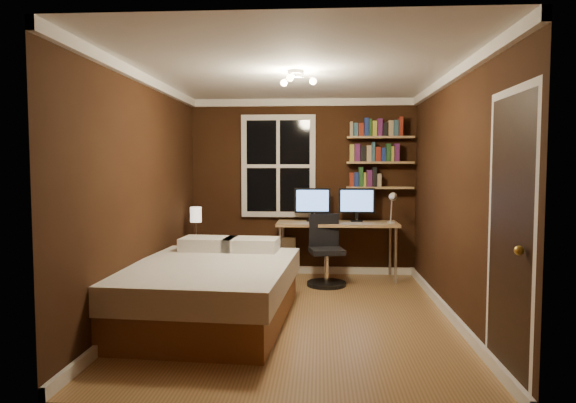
# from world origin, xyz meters

# --- Properties ---
(floor) EXTENTS (4.20, 4.20, 0.00)m
(floor) POSITION_xyz_m (0.00, 0.00, 0.00)
(floor) COLOR brown
(floor) RESTS_ON ground
(wall_back) EXTENTS (3.20, 0.04, 2.50)m
(wall_back) POSITION_xyz_m (0.00, 2.10, 1.25)
(wall_back) COLOR black
(wall_back) RESTS_ON ground
(wall_left) EXTENTS (0.04, 4.20, 2.50)m
(wall_left) POSITION_xyz_m (-1.60, 0.00, 1.25)
(wall_left) COLOR black
(wall_left) RESTS_ON ground
(wall_right) EXTENTS (0.04, 4.20, 2.50)m
(wall_right) POSITION_xyz_m (1.60, 0.00, 1.25)
(wall_right) COLOR black
(wall_right) RESTS_ON ground
(ceiling) EXTENTS (3.20, 4.20, 0.02)m
(ceiling) POSITION_xyz_m (0.00, 0.00, 2.50)
(ceiling) COLOR white
(ceiling) RESTS_ON wall_back
(window) EXTENTS (1.06, 0.06, 1.46)m
(window) POSITION_xyz_m (-0.35, 2.06, 1.55)
(window) COLOR white
(window) RESTS_ON wall_back
(door) EXTENTS (0.03, 0.82, 2.05)m
(door) POSITION_xyz_m (1.59, -1.55, 1.02)
(door) COLOR black
(door) RESTS_ON ground
(door_knob) EXTENTS (0.06, 0.06, 0.06)m
(door_knob) POSITION_xyz_m (1.55, -1.85, 1.00)
(door_knob) COLOR gold
(door_knob) RESTS_ON door
(ceiling_fixture) EXTENTS (0.44, 0.44, 0.18)m
(ceiling_fixture) POSITION_xyz_m (0.00, -0.10, 2.40)
(ceiling_fixture) COLOR beige
(ceiling_fixture) RESTS_ON ceiling
(bookshelf_lower) EXTENTS (0.92, 0.22, 0.03)m
(bookshelf_lower) POSITION_xyz_m (1.08, 1.98, 1.25)
(bookshelf_lower) COLOR #A77D51
(bookshelf_lower) RESTS_ON wall_back
(books_row_lower) EXTENTS (0.42, 0.16, 0.23)m
(books_row_lower) POSITION_xyz_m (1.08, 1.98, 1.38)
(books_row_lower) COLOR maroon
(books_row_lower) RESTS_ON bookshelf_lower
(bookshelf_middle) EXTENTS (0.92, 0.22, 0.03)m
(bookshelf_middle) POSITION_xyz_m (1.08, 1.98, 1.60)
(bookshelf_middle) COLOR #A77D51
(bookshelf_middle) RESTS_ON wall_back
(books_row_middle) EXTENTS (0.60, 0.16, 0.23)m
(books_row_middle) POSITION_xyz_m (1.08, 1.98, 1.73)
(books_row_middle) COLOR navy
(books_row_middle) RESTS_ON bookshelf_middle
(bookshelf_upper) EXTENTS (0.92, 0.22, 0.03)m
(bookshelf_upper) POSITION_xyz_m (1.08, 1.98, 1.95)
(bookshelf_upper) COLOR #A77D51
(bookshelf_upper) RESTS_ON wall_back
(books_row_upper) EXTENTS (0.66, 0.16, 0.23)m
(books_row_upper) POSITION_xyz_m (1.08, 1.98, 2.08)
(books_row_upper) COLOR #235124
(books_row_upper) RESTS_ON bookshelf_upper
(bed) EXTENTS (1.70, 2.26, 0.73)m
(bed) POSITION_xyz_m (-0.84, -0.27, 0.31)
(bed) COLOR brown
(bed) RESTS_ON ground
(nightstand) EXTENTS (0.58, 0.58, 0.57)m
(nightstand) POSITION_xyz_m (-1.40, 1.41, 0.29)
(nightstand) COLOR brown
(nightstand) RESTS_ON ground
(bedside_lamp) EXTENTS (0.15, 0.15, 0.44)m
(bedside_lamp) POSITION_xyz_m (-1.40, 1.41, 0.79)
(bedside_lamp) COLOR white
(bedside_lamp) RESTS_ON nightstand
(radiator) EXTENTS (0.35, 0.12, 0.53)m
(radiator) POSITION_xyz_m (-0.28, 2.00, 0.27)
(radiator) COLOR beige
(radiator) RESTS_ON ground
(desk) EXTENTS (1.65, 0.62, 0.78)m
(desk) POSITION_xyz_m (0.48, 1.77, 0.72)
(desk) COLOR #A77D51
(desk) RESTS_ON ground
(monitor_left) EXTENTS (0.50, 0.12, 0.46)m
(monitor_left) POSITION_xyz_m (0.14, 1.85, 1.01)
(monitor_left) COLOR black
(monitor_left) RESTS_ON desk
(monitor_right) EXTENTS (0.50, 0.12, 0.46)m
(monitor_right) POSITION_xyz_m (0.76, 1.85, 1.01)
(monitor_right) COLOR black
(monitor_right) RESTS_ON desk
(desk_lamp) EXTENTS (0.14, 0.32, 0.44)m
(desk_lamp) POSITION_xyz_m (1.21, 1.60, 1.00)
(desk_lamp) COLOR silver
(desk_lamp) RESTS_ON desk
(office_chair) EXTENTS (0.51, 0.51, 0.92)m
(office_chair) POSITION_xyz_m (0.33, 1.36, 0.34)
(office_chair) COLOR black
(office_chair) RESTS_ON ground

